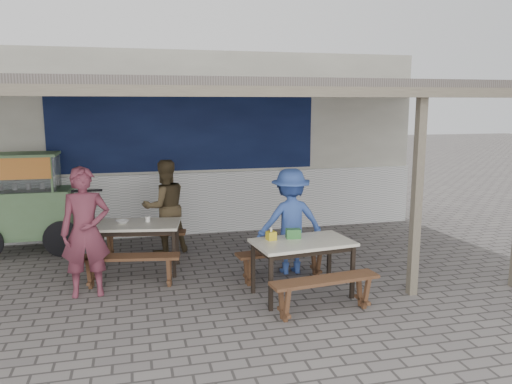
{
  "coord_description": "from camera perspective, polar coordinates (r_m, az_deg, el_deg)",
  "views": [
    {
      "loc": [
        -1.21,
        -6.55,
        2.52
      ],
      "look_at": [
        0.65,
        0.9,
        1.15
      ],
      "focal_mm": 35.0,
      "sensor_mm": 36.0,
      "label": 1
    }
  ],
  "objects": [
    {
      "name": "bench_right_street",
      "position": [
        6.16,
        7.88,
        -10.76
      ],
      "size": [
        1.39,
        0.44,
        0.45
      ],
      "rotation": [
        0.0,
        0.0,
        0.12
      ],
      "color": "brown",
      "rests_on": "ground"
    },
    {
      "name": "bench_right_wall",
      "position": [
        7.22,
        3.11,
        -7.53
      ],
      "size": [
        1.39,
        0.44,
        0.45
      ],
      "rotation": [
        0.0,
        0.0,
        0.12
      ],
      "color": "brown",
      "rests_on": "ground"
    },
    {
      "name": "donation_box",
      "position": [
        6.66,
        4.28,
        -4.76
      ],
      "size": [
        0.21,
        0.15,
        0.13
      ],
      "primitive_type": "cube",
      "rotation": [
        0.0,
        0.0,
        -0.13
      ],
      "color": "#327134",
      "rests_on": "table_right"
    },
    {
      "name": "bench_left_wall",
      "position": [
        8.41,
        -12.73,
        -5.22
      ],
      "size": [
        1.4,
        0.51,
        0.45
      ],
      "rotation": [
        0.0,
        0.0,
        -0.17
      ],
      "color": "brown",
      "rests_on": "ground"
    },
    {
      "name": "warung_roof",
      "position": [
        7.56,
        -4.75,
        11.55
      ],
      "size": [
        9.0,
        4.21,
        2.81
      ],
      "color": "#5F5952",
      "rests_on": "ground"
    },
    {
      "name": "vendor_cart",
      "position": [
        9.26,
        -24.96,
        -0.77
      ],
      "size": [
        2.15,
        0.84,
        1.7
      ],
      "rotation": [
        0.0,
        0.0,
        -0.01
      ],
      "color": "#618B5C",
      "rests_on": "ground"
    },
    {
      "name": "patron_right_table",
      "position": [
        7.46,
        3.95,
        -3.34
      ],
      "size": [
        1.02,
        0.59,
        1.58
      ],
      "primitive_type": "imported",
      "rotation": [
        0.0,
        0.0,
        3.14
      ],
      "color": "#3756A9",
      "rests_on": "ground"
    },
    {
      "name": "ground",
      "position": [
        7.12,
        -3.38,
        -10.62
      ],
      "size": [
        60.0,
        60.0,
        0.0
      ],
      "primitive_type": "plane",
      "color": "slate",
      "rests_on": "ground"
    },
    {
      "name": "patron_street_side",
      "position": [
        6.9,
        -18.9,
        -4.35
      ],
      "size": [
        0.64,
        0.43,
        1.72
      ],
      "primitive_type": "imported",
      "rotation": [
        0.0,
        0.0,
        0.03
      ],
      "color": "brown",
      "rests_on": "ground"
    },
    {
      "name": "bench_left_street",
      "position": [
        7.18,
        -14.23,
        -7.95
      ],
      "size": [
        1.4,
        0.51,
        0.45
      ],
      "rotation": [
        0.0,
        0.0,
        -0.17
      ],
      "color": "brown",
      "rests_on": "ground"
    },
    {
      "name": "patron_wall_side",
      "position": [
        8.58,
        -10.37,
        -1.65
      ],
      "size": [
        0.91,
        0.79,
        1.59
      ],
      "primitive_type": "imported",
      "rotation": [
        0.0,
        0.0,
        3.41
      ],
      "color": "brown",
      "rests_on": "ground"
    },
    {
      "name": "condiment_jar",
      "position": [
        7.74,
        -12.28,
        -3.03
      ],
      "size": [
        0.07,
        0.07,
        0.08
      ],
      "primitive_type": "cylinder",
      "color": "white",
      "rests_on": "table_left"
    },
    {
      "name": "tissue_box",
      "position": [
        6.57,
        1.75,
        -5.01
      ],
      "size": [
        0.13,
        0.13,
        0.11
      ],
      "primitive_type": "cube",
      "rotation": [
        0.0,
        0.0,
        0.18
      ],
      "color": "gold",
      "rests_on": "table_right"
    },
    {
      "name": "back_wall",
      "position": [
        10.24,
        -7.2,
        5.54
      ],
      "size": [
        9.0,
        1.28,
        3.5
      ],
      "color": "silver",
      "rests_on": "ground"
    },
    {
      "name": "table_left",
      "position": [
        7.7,
        -13.52,
        -4.08
      ],
      "size": [
        1.38,
        0.94,
        0.75
      ],
      "rotation": [
        0.0,
        0.0,
        -0.17
      ],
      "color": "silver",
      "rests_on": "ground"
    },
    {
      "name": "condiment_bowl",
      "position": [
        7.74,
        -15.04,
        -3.3
      ],
      "size": [
        0.24,
        0.24,
        0.05
      ],
      "primitive_type": "imported",
      "rotation": [
        0.0,
        0.0,
        0.41
      ],
      "color": "white",
      "rests_on": "table_left"
    },
    {
      "name": "table_right",
      "position": [
        6.58,
        5.34,
        -6.26
      ],
      "size": [
        1.35,
        0.89,
        0.75
      ],
      "rotation": [
        0.0,
        0.0,
        0.12
      ],
      "color": "silver",
      "rests_on": "ground"
    }
  ]
}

